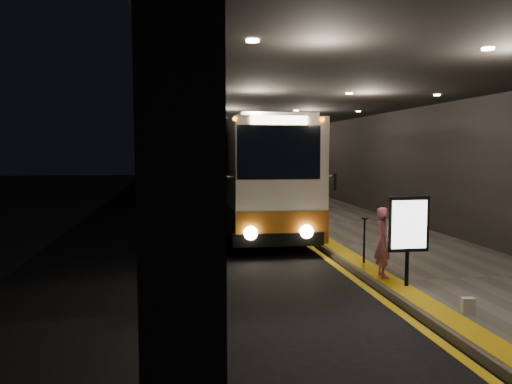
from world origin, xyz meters
TOP-DOWN VIEW (x-y plane):
  - ground at (0.00, 0.00)m, footprint 90.00×90.00m
  - lane_line_white at (-1.80, 5.00)m, footprint 0.12×50.00m
  - kerb_stripe_yellow at (2.35, 5.00)m, footprint 0.18×50.00m
  - sidewalk at (4.75, 5.00)m, footprint 4.50×50.00m
  - tactile_strip at (2.85, 5.00)m, footprint 0.50×50.00m
  - terminal_wall at (7.00, 5.00)m, footprint 0.10×50.00m
  - support_columns at (-1.50, 4.00)m, footprint 0.80×24.80m
  - canopy at (2.50, 5.00)m, footprint 9.00×50.00m
  - coach_main at (1.05, 5.70)m, footprint 2.73×12.15m
  - coach_second at (0.79, 18.20)m, footprint 3.05×11.68m
  - coach_third at (1.12, 30.72)m, footprint 3.19×12.33m
  - passenger_boarding at (2.82, -2.84)m, footprint 0.40×0.58m
  - bag_plain at (3.26, -5.34)m, footprint 0.23×0.15m
  - info_sign at (3.00, -3.60)m, footprint 0.86×0.12m
  - stanchion_post at (2.90, -1.51)m, footprint 0.05×0.05m

SIDE VIEW (x-z plane):
  - ground at x=0.00m, z-range 0.00..0.00m
  - lane_line_white at x=-1.80m, z-range 0.00..0.01m
  - kerb_stripe_yellow at x=2.35m, z-range 0.00..0.01m
  - sidewalk at x=4.75m, z-range 0.00..0.15m
  - tactile_strip at x=2.85m, z-range 0.15..0.16m
  - bag_plain at x=3.26m, z-range 0.15..0.42m
  - stanchion_post at x=2.90m, z-range 0.15..1.24m
  - passenger_boarding at x=2.82m, z-range 0.15..1.67m
  - info_sign at x=3.00m, z-range 0.47..2.29m
  - coach_second at x=0.79m, z-range -0.07..3.56m
  - coach_main at x=1.05m, z-range -0.08..3.69m
  - coach_third at x=1.12m, z-range -0.08..3.76m
  - support_columns at x=-1.50m, z-range 0.00..4.40m
  - terminal_wall at x=7.00m, z-range 0.00..6.00m
  - canopy at x=2.50m, z-range 4.40..4.80m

